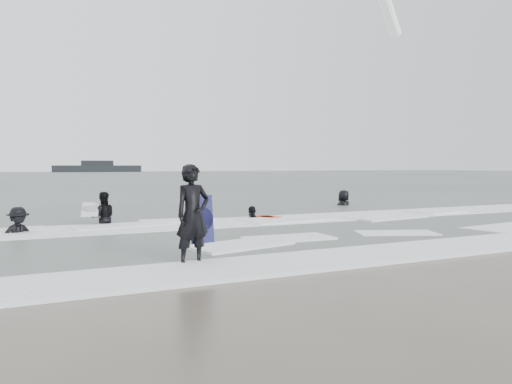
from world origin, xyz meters
name	(u,v)px	position (x,y,z in m)	size (l,w,h in m)	color
ground	(352,252)	(0.00, 0.00, 0.00)	(320.00, 320.00, 0.00)	brown
sea	(66,177)	(0.00, 80.00, 0.06)	(320.00, 320.00, 0.00)	#47544C
surfer_centre	(193,265)	(-3.64, 0.11, 0.00)	(0.72, 0.47, 1.97)	black
surfer_wading	(103,226)	(-4.28, 7.41, 0.00)	(0.80, 0.62, 1.64)	black
surfer_breaker	(18,236)	(-6.72, 6.05, 0.00)	(1.06, 0.61, 1.64)	black
surfer_right_near	(252,220)	(0.69, 6.79, 0.00)	(0.97, 0.41, 1.66)	black
surfer_right_far	(344,206)	(7.18, 10.49, 0.00)	(0.94, 0.61, 1.92)	black
surf_foam	(275,231)	(0.00, 3.70, 0.04)	(30.03, 9.06, 0.09)	white
bodyboards	(188,215)	(-2.27, 4.84, 0.50)	(6.62, 7.52, 1.25)	#0E0F43
vessel_horizon	(97,168)	(14.26, 149.65, 1.31)	(25.79, 4.61, 3.50)	black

